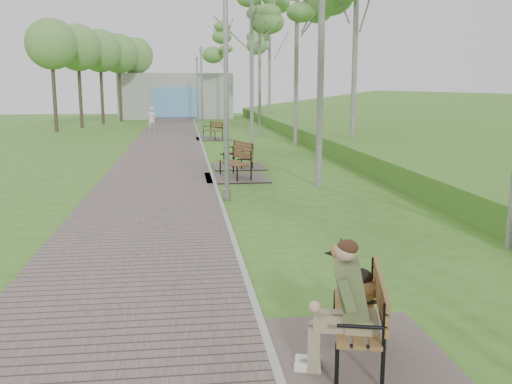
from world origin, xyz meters
TOP-DOWN VIEW (x-y plane):
  - walkway at (-1.75, 21.50)m, footprint 3.50×67.00m
  - kerb at (0.00, 21.50)m, footprint 0.10×67.00m
  - embankment at (12.00, 20.00)m, footprint 14.00×70.00m
  - building_north at (-1.50, 50.97)m, footprint 10.00×5.20m
  - bench_main at (0.86, 3.51)m, footprint 1.87×2.08m
  - bench_second at (0.71, 15.88)m, footprint 1.97×2.19m
  - bench_third at (1.04, 18.44)m, footprint 1.85×2.05m
  - bench_far at (0.71, 29.56)m, footprint 1.91×2.13m
  - lamp_post_second at (0.18, 12.39)m, footprint 0.21×0.21m
  - lamp_post_third at (0.14, 29.78)m, footprint 0.19×0.19m
  - lamp_post_far at (0.27, 44.23)m, footprint 0.20×0.20m
  - pedestrian_near at (-2.91, 35.12)m, footprint 0.68×0.56m
  - birch_mid_c at (2.33, 24.96)m, footprint 2.57×2.57m
  - birch_far_b at (3.44, 30.48)m, footprint 2.62×2.62m
  - birch_distant_a at (2.62, 45.24)m, footprint 2.55×2.55m
  - birch_distant_b at (5.70, 41.73)m, footprint 2.87×2.87m

SIDE VIEW (x-z plane):
  - embankment at x=12.00m, z-range -0.80..0.80m
  - walkway at x=-1.75m, z-range 0.00..0.04m
  - kerb at x=0.00m, z-range 0.00..0.05m
  - bench_third at x=1.04m, z-range -0.36..0.78m
  - bench_far at x=0.71m, z-range -0.37..0.81m
  - bench_second at x=0.71m, z-range -0.38..0.83m
  - bench_main at x=0.86m, z-range -0.36..1.27m
  - pedestrian_near at x=-2.91m, z-range 0.00..1.61m
  - building_north at x=-1.50m, z-range -0.01..3.99m
  - lamp_post_third at x=0.14m, z-range -0.16..4.84m
  - lamp_post_far at x=0.27m, z-range -0.17..4.96m
  - lamp_post_second at x=0.18m, z-range -0.17..5.15m
  - birch_distant_a at x=2.62m, z-range 2.32..10.44m
  - birch_mid_c at x=2.33m, z-range 2.32..10.47m
  - birch_far_b at x=3.44m, z-range 2.33..10.52m
  - birch_distant_b at x=5.70m, z-range 2.61..11.76m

